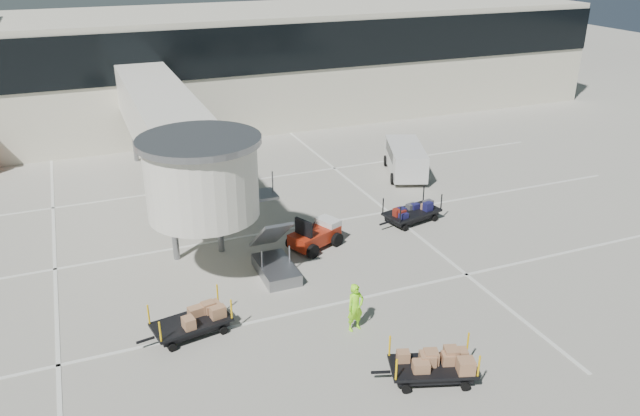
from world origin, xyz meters
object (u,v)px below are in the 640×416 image
(box_cart_near, at_px, (437,365))
(baggage_tug, at_px, (316,235))
(box_cart_far, at_px, (191,322))
(suitcase_cart, at_px, (412,213))
(ground_worker, at_px, (355,307))
(minivan, at_px, (405,157))

(box_cart_near, bearing_deg, baggage_tug, 109.09)
(box_cart_near, height_order, box_cart_far, box_cart_far)
(baggage_tug, xyz_separation_m, box_cart_near, (0.13, -10.06, -0.04))
(suitcase_cart, bearing_deg, box_cart_far, -168.68)
(suitcase_cart, bearing_deg, baggage_tug, 174.90)
(ground_worker, bearing_deg, minivan, 43.90)
(suitcase_cart, relative_size, minivan, 0.71)
(box_cart_near, height_order, ground_worker, ground_worker)
(baggage_tug, bearing_deg, suitcase_cart, -16.35)
(box_cart_near, bearing_deg, minivan, 82.18)
(baggage_tug, distance_m, box_cart_near, 10.06)
(baggage_tug, distance_m, suitcase_cart, 5.45)
(ground_worker, distance_m, minivan, 16.44)
(suitcase_cart, bearing_deg, minivan, 50.93)
(baggage_tug, distance_m, minivan, 10.85)
(suitcase_cart, height_order, box_cart_near, suitcase_cart)
(box_cart_far, bearing_deg, box_cart_near, -48.70)
(baggage_tug, xyz_separation_m, suitcase_cart, (5.40, 0.72, -0.08))
(suitcase_cart, height_order, ground_worker, ground_worker)
(ground_worker, height_order, minivan, ground_worker)
(suitcase_cart, distance_m, box_cart_far, 13.17)
(suitcase_cart, xyz_separation_m, ground_worker, (-6.50, -7.30, 0.43))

